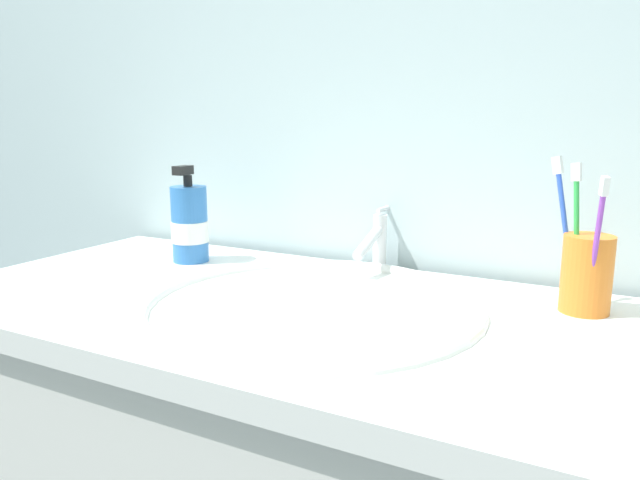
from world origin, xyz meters
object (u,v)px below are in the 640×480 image
at_px(toothbrush_green, 577,227).
at_px(soap_dispenser, 190,225).
at_px(faucet, 376,240).
at_px(toothbrush_cup, 587,274).
at_px(toothbrush_blue, 564,222).
at_px(toothbrush_purple, 597,238).

distance_m(toothbrush_green, soap_dispenser, 0.65).
bearing_deg(soap_dispenser, toothbrush_green, 1.85).
xyz_separation_m(toothbrush_green, soap_dispenser, (-0.65, -0.02, -0.05)).
distance_m(faucet, toothbrush_cup, 0.35).
relative_size(toothbrush_green, toothbrush_blue, 0.96).
bearing_deg(toothbrush_purple, toothbrush_cup, 107.12).
bearing_deg(toothbrush_purple, toothbrush_green, 130.37).
distance_m(toothbrush_cup, toothbrush_blue, 0.08).
bearing_deg(toothbrush_cup, toothbrush_green, -179.06).
bearing_deg(faucet, toothbrush_purple, -17.93).
xyz_separation_m(faucet, toothbrush_blue, (0.31, -0.07, 0.07)).
distance_m(toothbrush_purple, soap_dispenser, 0.68).
height_order(faucet, toothbrush_green, toothbrush_green).
height_order(faucet, soap_dispenser, soap_dispenser).
relative_size(faucet, soap_dispenser, 0.78).
distance_m(faucet, toothbrush_blue, 0.32).
bearing_deg(faucet, toothbrush_cup, -13.31).
height_order(faucet, toothbrush_blue, toothbrush_blue).
relative_size(toothbrush_blue, soap_dispenser, 1.16).
bearing_deg(faucet, toothbrush_blue, -12.43).
xyz_separation_m(faucet, toothbrush_green, (0.32, -0.08, 0.06)).
distance_m(toothbrush_green, toothbrush_purple, 0.04).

